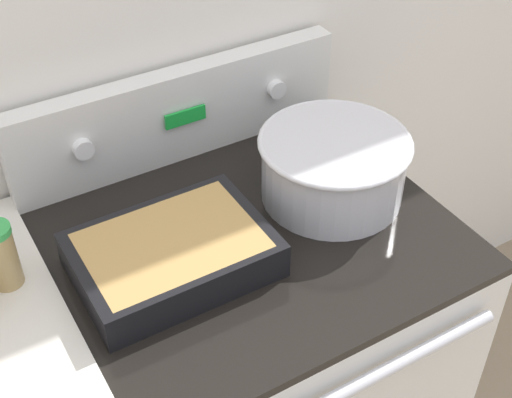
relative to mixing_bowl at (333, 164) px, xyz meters
name	(u,v)px	position (x,y,z in m)	size (l,w,h in m)	color
stove_range	(252,378)	(-0.19, -0.01, -0.53)	(0.73, 0.67, 0.90)	silver
control_panel	(179,114)	(-0.19, 0.28, 0.02)	(0.73, 0.07, 0.20)	silver
mixing_bowl	(333,164)	(0.00, 0.00, 0.00)	(0.30, 0.30, 0.13)	silver
casserole_dish	(172,253)	(-0.36, -0.03, -0.04)	(0.34, 0.24, 0.07)	black
ladle	(372,138)	(0.16, 0.07, -0.04)	(0.08, 0.31, 0.08)	teal
spice_jar_green_cap	(1,255)	(-0.62, 0.08, 0.00)	(0.06, 0.06, 0.12)	tan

